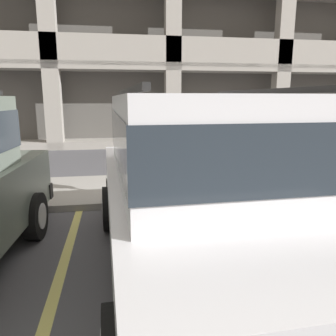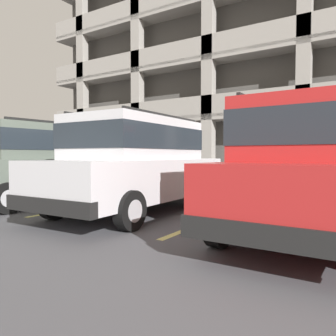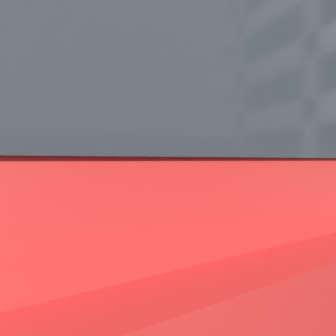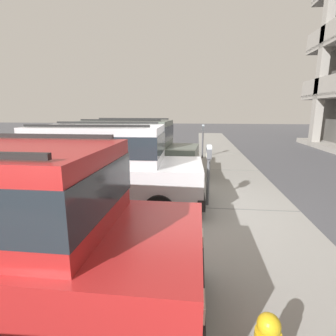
{
  "view_description": "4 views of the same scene",
  "coord_description": "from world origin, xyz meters",
  "px_view_note": "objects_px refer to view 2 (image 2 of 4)",
  "views": [
    {
      "loc": [
        -0.93,
        -5.44,
        1.94
      ],
      "look_at": [
        -0.13,
        -0.62,
        0.9
      ],
      "focal_mm": 35.0,
      "sensor_mm": 36.0,
      "label": 1
    },
    {
      "loc": [
        4.18,
        -7.64,
        1.22
      ],
      "look_at": [
        -0.03,
        -1.05,
        0.91
      ],
      "focal_mm": 35.0,
      "sensor_mm": 36.0,
      "label": 2
    },
    {
      "loc": [
        4.51,
        -3.13,
        1.33
      ],
      "look_at": [
        0.12,
        -0.99,
        1.17
      ],
      "focal_mm": 24.0,
      "sensor_mm": 36.0,
      "label": 3
    },
    {
      "loc": [
        5.74,
        0.07,
        2.33
      ],
      "look_at": [
        -0.49,
        -0.62,
        0.93
      ],
      "focal_mm": 28.0,
      "sensor_mm": 36.0,
      "label": 4
    }
  ],
  "objects_px": {
    "dark_hatchback": "(312,164)",
    "parking_garage": "(322,43)",
    "parking_meter_far": "(44,157)",
    "parking_meter_near": "(189,156)",
    "red_sedan": "(43,160)",
    "silver_suv": "(137,161)"
  },
  "relations": [
    {
      "from": "red_sedan",
      "to": "parking_garage",
      "type": "height_order",
      "value": "parking_garage"
    },
    {
      "from": "dark_hatchback",
      "to": "silver_suv",
      "type": "bearing_deg",
      "value": 179.37
    },
    {
      "from": "silver_suv",
      "to": "dark_hatchback",
      "type": "relative_size",
      "value": 1.01
    },
    {
      "from": "silver_suv",
      "to": "parking_meter_far",
      "type": "distance_m",
      "value": 6.91
    },
    {
      "from": "dark_hatchback",
      "to": "parking_meter_near",
      "type": "xyz_separation_m",
      "value": [
        -3.57,
        2.58,
        0.09
      ]
    },
    {
      "from": "silver_suv",
      "to": "parking_meter_near",
      "type": "xyz_separation_m",
      "value": [
        -0.13,
        2.52,
        0.09
      ]
    },
    {
      "from": "silver_suv",
      "to": "parking_garage",
      "type": "xyz_separation_m",
      "value": [
        1.51,
        15.02,
        6.45
      ]
    },
    {
      "from": "silver_suv",
      "to": "red_sedan",
      "type": "height_order",
      "value": "same"
    },
    {
      "from": "parking_meter_near",
      "to": "silver_suv",
      "type": "bearing_deg",
      "value": -86.96
    },
    {
      "from": "parking_garage",
      "to": "dark_hatchback",
      "type": "bearing_deg",
      "value": -82.73
    },
    {
      "from": "parking_meter_near",
      "to": "red_sedan",
      "type": "bearing_deg",
      "value": -137.13
    },
    {
      "from": "red_sedan",
      "to": "silver_suv",
      "type": "bearing_deg",
      "value": 5.97
    },
    {
      "from": "silver_suv",
      "to": "parking_garage",
      "type": "bearing_deg",
      "value": 82.61
    },
    {
      "from": "silver_suv",
      "to": "parking_meter_near",
      "type": "relative_size",
      "value": 3.39
    },
    {
      "from": "dark_hatchback",
      "to": "parking_garage",
      "type": "height_order",
      "value": "parking_garage"
    },
    {
      "from": "dark_hatchback",
      "to": "parking_meter_far",
      "type": "distance_m",
      "value": 10.2
    },
    {
      "from": "parking_meter_near",
      "to": "parking_garage",
      "type": "bearing_deg",
      "value": 82.51
    },
    {
      "from": "dark_hatchback",
      "to": "parking_meter_near",
      "type": "bearing_deg",
      "value": 144.54
    },
    {
      "from": "parking_meter_far",
      "to": "parking_garage",
      "type": "xyz_separation_m",
      "value": [
        7.96,
        12.52,
        6.4
      ]
    },
    {
      "from": "dark_hatchback",
      "to": "red_sedan",
      "type": "bearing_deg",
      "value": -179.11
    },
    {
      "from": "dark_hatchback",
      "to": "parking_garage",
      "type": "bearing_deg",
      "value": 97.64
    },
    {
      "from": "red_sedan",
      "to": "parking_meter_near",
      "type": "relative_size",
      "value": 3.43
    }
  ]
}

